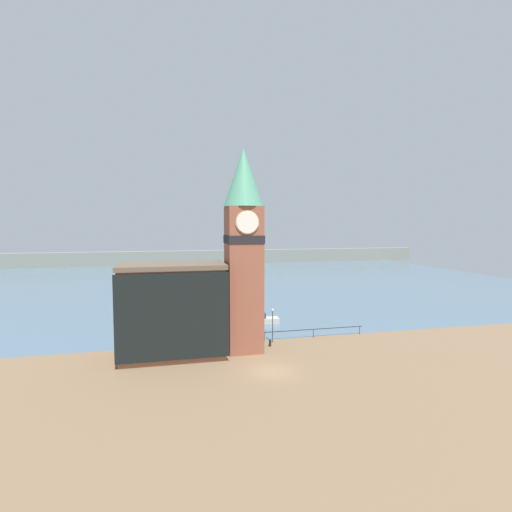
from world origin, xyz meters
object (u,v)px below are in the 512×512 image
at_px(clock_tower, 244,244).
at_px(mooring_bollard_near, 270,342).
at_px(boat_near, 263,319).
at_px(lamp_post, 273,319).
at_px(pier_building, 172,310).

relative_size(clock_tower, mooring_bollard_near, 27.23).
bearing_deg(clock_tower, boat_near, 65.98).
distance_m(boat_near, lamp_post, 9.98).
distance_m(pier_building, boat_near, 18.48).
bearing_deg(boat_near, lamp_post, -94.20).
height_order(pier_building, mooring_bollard_near, pier_building).
height_order(clock_tower, lamp_post, clock_tower).
xyz_separation_m(clock_tower, pier_building, (-7.96, -0.18, -7.02)).
bearing_deg(boat_near, pier_building, -134.53).
xyz_separation_m(pier_building, boat_near, (13.25, 12.05, -4.55)).
bearing_deg(mooring_bollard_near, lamp_post, 64.12).
distance_m(clock_tower, boat_near, 17.39).
bearing_deg(lamp_post, mooring_bollard_near, -115.88).
height_order(mooring_bollard_near, lamp_post, lamp_post).
bearing_deg(clock_tower, mooring_bollard_near, 12.47).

